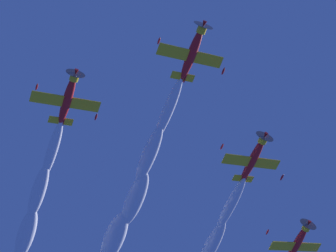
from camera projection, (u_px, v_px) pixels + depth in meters
name	position (u px, v px, depth m)	size (l,w,h in m)	color
airplane_lead	(193.00, 52.00, 60.09)	(7.55, 7.46, 3.44)	red
airplane_left_wingman	(253.00, 158.00, 65.51)	(7.55, 7.50, 3.32)	red
airplane_right_wingman	(68.00, 98.00, 62.47)	(7.58, 7.47, 3.38)	red
airplane_slot_tail	(297.00, 243.00, 70.91)	(7.57, 7.46, 3.43)	red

